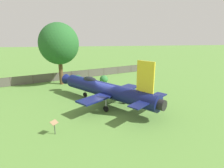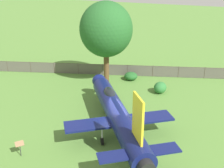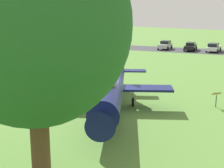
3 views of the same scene
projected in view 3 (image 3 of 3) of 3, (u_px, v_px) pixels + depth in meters
name	position (u px, v px, depth m)	size (l,w,h in m)	color
ground_plane	(111.00, 111.00, 22.09)	(200.00, 200.00, 0.00)	#568438
parking_strip	(213.00, 52.00, 54.68)	(35.39, 8.00, 0.00)	#38383D
display_jet	(110.00, 88.00, 21.35)	(11.31, 12.67, 5.43)	#111951
shade_tree	(34.00, 26.00, 9.63)	(5.98, 5.95, 9.44)	brown
info_plaque	(216.00, 96.00, 22.74)	(0.67, 0.72, 1.14)	#333333
parked_car_white	(214.00, 47.00, 54.42)	(3.02, 5.05, 1.49)	silver
parked_car_black	(191.00, 46.00, 56.20)	(3.38, 5.03, 1.44)	black
parked_car_silver	(165.00, 45.00, 58.02)	(2.96, 4.50, 1.55)	#B2B5BA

